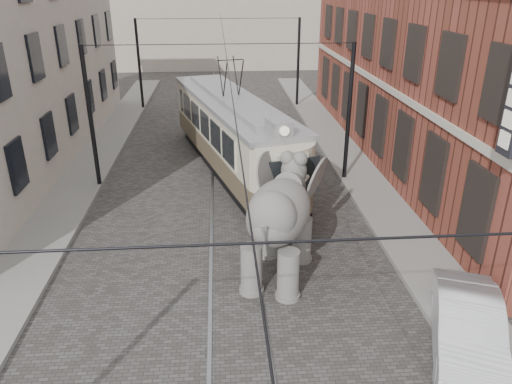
{
  "coord_description": "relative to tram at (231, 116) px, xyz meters",
  "views": [
    {
      "loc": [
        -0.3,
        -14.12,
        8.28
      ],
      "look_at": [
        0.77,
        0.08,
        2.1
      ],
      "focal_mm": 34.39,
      "sensor_mm": 36.0,
      "label": 1
    }
  ],
  "objects": [
    {
      "name": "catenary",
      "position": [
        -0.43,
        -2.79,
        0.44
      ],
      "size": [
        11.0,
        30.2,
        6.0
      ],
      "primitive_type": null,
      "color": "black",
      "rests_on": "ground"
    },
    {
      "name": "parked_car",
      "position": [
        5.18,
        -12.94,
        -1.86
      ],
      "size": [
        2.88,
        4.48,
        1.39
      ],
      "primitive_type": "imported",
      "rotation": [
        0.0,
        0.0,
        -0.36
      ],
      "color": "#BABBC0",
      "rests_on": "ground"
    },
    {
      "name": "tram_rails",
      "position": [
        -0.23,
        -7.79,
        -2.55
      ],
      "size": [
        1.54,
        80.0,
        0.02
      ],
      "primitive_type": null,
      "color": "slate",
      "rests_on": "ground"
    },
    {
      "name": "sidewalk_right",
      "position": [
        5.77,
        -7.79,
        -2.48
      ],
      "size": [
        2.0,
        60.0,
        0.15
      ],
      "primitive_type": "cube",
      "color": "slate",
      "rests_on": "ground"
    },
    {
      "name": "elephant",
      "position": [
        1.09,
        -9.27,
        -0.9
      ],
      "size": [
        4.62,
        6.1,
        3.31
      ],
      "primitive_type": null,
      "rotation": [
        0.0,
        0.0,
        -0.34
      ],
      "color": "#5F5C58",
      "rests_on": "ground"
    },
    {
      "name": "brick_building",
      "position": [
        10.77,
        1.21,
        3.44
      ],
      "size": [
        8.0,
        26.0,
        12.0
      ],
      "primitive_type": "cube",
      "color": "brown",
      "rests_on": "ground"
    },
    {
      "name": "tram",
      "position": [
        0.0,
        0.0,
        0.0
      ],
      "size": [
        5.96,
        13.15,
        5.12
      ],
      "primitive_type": null,
      "rotation": [
        0.0,
        0.0,
        0.27
      ],
      "color": "#BEB59A",
      "rests_on": "ground"
    },
    {
      "name": "sidewalk_left",
      "position": [
        -6.73,
        -7.79,
        -2.48
      ],
      "size": [
        2.0,
        60.0,
        0.15
      ],
      "primitive_type": "cube",
      "color": "slate",
      "rests_on": "ground"
    },
    {
      "name": "ground",
      "position": [
        -0.23,
        -7.79,
        -2.56
      ],
      "size": [
        120.0,
        120.0,
        0.0
      ],
      "primitive_type": "plane",
      "color": "#44413E"
    }
  ]
}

